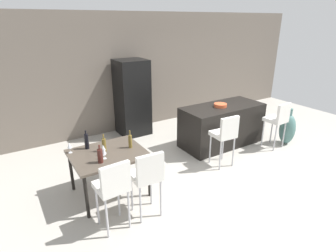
% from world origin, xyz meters
% --- Properties ---
extents(ground_plane, '(10.00, 10.00, 0.00)m').
position_xyz_m(ground_plane, '(0.00, 0.00, 0.00)').
color(ground_plane, '#ADA89E').
extents(back_wall, '(10.00, 0.12, 2.90)m').
position_xyz_m(back_wall, '(0.00, 2.75, 1.45)').
color(back_wall, '#665B51').
rests_on(back_wall, ground_plane).
extents(kitchen_island, '(1.89, 0.84, 0.92)m').
position_xyz_m(kitchen_island, '(0.61, 0.62, 0.46)').
color(kitchen_island, black).
rests_on(kitchen_island, ground_plane).
extents(bar_chair_left, '(0.43, 0.43, 1.05)m').
position_xyz_m(bar_chair_left, '(-0.06, -0.18, 0.70)').
color(bar_chair_left, silver).
rests_on(bar_chair_left, ground_plane).
extents(bar_chair_middle, '(0.42, 0.42, 1.05)m').
position_xyz_m(bar_chair_middle, '(1.50, -0.19, 0.70)').
color(bar_chair_middle, silver).
rests_on(bar_chair_middle, ground_plane).
extents(dining_table, '(1.14, 0.96, 0.74)m').
position_xyz_m(dining_table, '(-2.28, 0.13, 0.67)').
color(dining_table, '#4C4238').
rests_on(dining_table, ground_plane).
extents(dining_chair_near, '(0.42, 0.42, 1.05)m').
position_xyz_m(dining_chair_near, '(-2.53, -0.71, 0.70)').
color(dining_chair_near, silver).
rests_on(dining_chair_near, ground_plane).
extents(dining_chair_far, '(0.42, 0.42, 1.05)m').
position_xyz_m(dining_chair_far, '(-2.02, -0.71, 0.70)').
color(dining_chair_far, silver).
rests_on(dining_chair_far, ground_plane).
extents(wine_bottle_near, '(0.08, 0.08, 0.28)m').
position_xyz_m(wine_bottle_near, '(-2.48, -0.11, 0.85)').
color(wine_bottle_near, '#471E19').
rests_on(wine_bottle_near, dining_table).
extents(wine_bottle_inner, '(0.06, 0.06, 0.30)m').
position_xyz_m(wine_bottle_inner, '(-1.89, 0.12, 0.85)').
color(wine_bottle_inner, brown).
rests_on(wine_bottle_inner, dining_table).
extents(wine_bottle_right, '(0.06, 0.06, 0.29)m').
position_xyz_m(wine_bottle_right, '(-2.29, 0.22, 0.85)').
color(wine_bottle_right, brown).
rests_on(wine_bottle_right, dining_table).
extents(wine_bottle_end, '(0.07, 0.07, 0.32)m').
position_xyz_m(wine_bottle_end, '(-2.50, 0.46, 0.87)').
color(wine_bottle_end, black).
rests_on(wine_bottle_end, dining_table).
extents(wine_glass_left, '(0.07, 0.07, 0.17)m').
position_xyz_m(wine_glass_left, '(-2.35, 0.10, 0.86)').
color(wine_glass_left, silver).
rests_on(wine_glass_left, dining_table).
extents(wine_glass_middle, '(0.07, 0.07, 0.17)m').
position_xyz_m(wine_glass_middle, '(-2.78, 0.45, 0.86)').
color(wine_glass_middle, silver).
rests_on(wine_glass_middle, dining_table).
extents(wine_glass_far, '(0.07, 0.07, 0.17)m').
position_xyz_m(wine_glass_far, '(-2.39, -0.03, 0.86)').
color(wine_glass_far, silver).
rests_on(wine_glass_far, dining_table).
extents(refrigerator, '(0.72, 0.68, 1.84)m').
position_xyz_m(refrigerator, '(-0.81, 2.31, 0.92)').
color(refrigerator, black).
rests_on(refrigerator, ground_plane).
extents(fruit_bowl, '(0.28, 0.28, 0.07)m').
position_xyz_m(fruit_bowl, '(0.51, 0.60, 0.96)').
color(fruit_bowl, '#C6512D').
rests_on(fruit_bowl, kitchen_island).
extents(floor_vase, '(0.35, 0.35, 0.85)m').
position_xyz_m(floor_vase, '(1.91, -0.18, 0.36)').
color(floor_vase, '#47706B').
rests_on(floor_vase, ground_plane).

